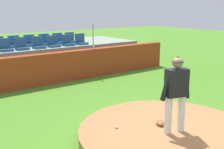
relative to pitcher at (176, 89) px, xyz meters
The scene contains 19 objects.
ground_plane 1.24m from the pitcher, 86.19° to the left, with size 60.00×60.00×0.00m, color #488423.
pitchers_mound 1.14m from the pitcher, 86.19° to the left, with size 4.18×4.18×0.21m, color #A66F42.
pitcher is the anchor object (origin of this frame).
baseball 1.64m from the pitcher, 133.92° to the left, with size 0.07×0.07×0.07m, color white.
fielding_glove 1.07m from the pitcher, 84.80° to the left, with size 0.30×0.20×0.11m, color brown.
brick_barrier 6.36m from the pitcher, 89.88° to the left, with size 12.05×0.40×1.22m, color #9C3619.
fence_post_right 6.67m from the pitcher, 72.25° to the left, with size 0.06×0.06×1.08m, color silver.
bleacher_platform 8.67m from the pitcher, 89.91° to the left, with size 10.40×3.30×1.29m, color gray.
stadium_chair_1 7.65m from the pitcher, 100.26° to the left, with size 0.48×0.44×0.50m.
stadium_chair_2 7.58m from the pitcher, 95.37° to the left, with size 0.48×0.44×0.50m.
stadium_chair_3 7.50m from the pitcher, 89.96° to the left, with size 0.48×0.44×0.50m.
stadium_chair_4 7.58m from the pitcher, 84.62° to the left, with size 0.48×0.44×0.50m.
stadium_chair_5 7.66m from the pitcher, 79.31° to the left, with size 0.48×0.44×0.50m.
stadium_chair_6 7.83m from the pitcher, 74.21° to the left, with size 0.48×0.44×0.50m.
stadium_chair_9 8.47m from the pitcher, 94.62° to the left, with size 0.48×0.44×0.50m.
stadium_chair_10 8.44m from the pitcher, 89.86° to the left, with size 0.48×0.44×0.50m.
stadium_chair_11 8.45m from the pitcher, 85.10° to the left, with size 0.48×0.44×0.50m.
stadium_chair_12 8.53m from the pitcher, 80.49° to the left, with size 0.48×0.44×0.50m.
stadium_chair_13 8.70m from the pitcher, 76.13° to the left, with size 0.48×0.44×0.50m.
Camera 1 is at (-4.72, -4.05, 2.96)m, focal length 45.10 mm.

